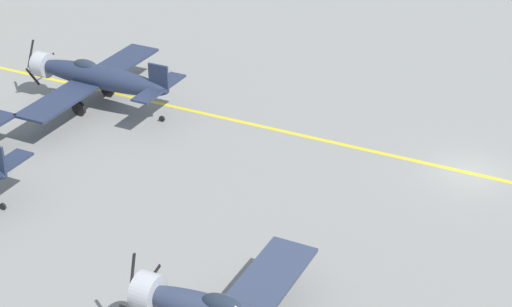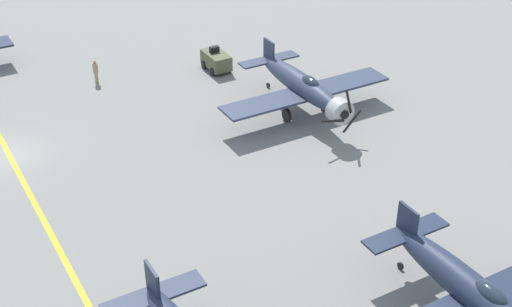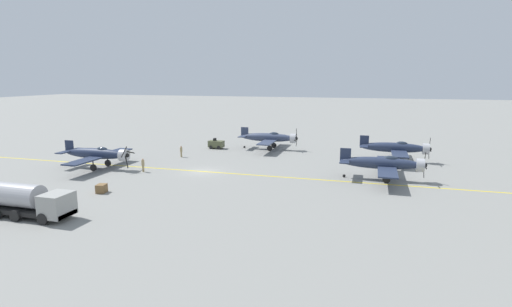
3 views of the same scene
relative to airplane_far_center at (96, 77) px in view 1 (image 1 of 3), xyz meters
The scene contains 3 objects.
ground_plane 22.73m from the airplane_far_center, 84.82° to the right, with size 400.00×400.00×0.00m, color gray.
taxiway_stripe 22.73m from the airplane_far_center, 84.82° to the right, with size 0.30×160.00×0.01m, color yellow.
airplane_far_center is the anchor object (origin of this frame).
Camera 1 is at (-40.40, -7.19, 23.01)m, focal length 60.00 mm.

